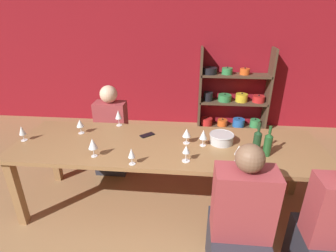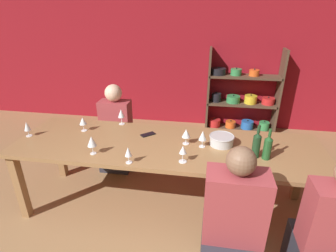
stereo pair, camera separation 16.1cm
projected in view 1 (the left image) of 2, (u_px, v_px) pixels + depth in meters
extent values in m
cube|color=maroon|center=(176.00, 49.00, 4.51)|extent=(8.80, 0.06, 2.70)
cube|color=#4C3828|center=(200.00, 89.00, 4.55)|extent=(0.04, 0.30, 1.42)
cube|color=#4C3828|center=(268.00, 91.00, 4.45)|extent=(0.04, 0.30, 1.42)
cube|color=#4C3828|center=(230.00, 127.00, 4.79)|extent=(1.16, 0.30, 0.04)
cylinder|color=red|center=(206.00, 122.00, 4.79)|extent=(0.21, 0.21, 0.13)
sphere|color=black|center=(207.00, 118.00, 4.76)|extent=(0.02, 0.02, 0.02)
cylinder|color=#E0561E|center=(222.00, 123.00, 4.77)|extent=(0.18, 0.18, 0.11)
sphere|color=black|center=(223.00, 119.00, 4.74)|extent=(0.02, 0.02, 0.02)
cylinder|color=#235BAD|center=(239.00, 123.00, 4.74)|extent=(0.21, 0.21, 0.14)
sphere|color=black|center=(239.00, 118.00, 4.71)|extent=(0.02, 0.02, 0.02)
cylinder|color=#338447|center=(255.00, 123.00, 4.72)|extent=(0.18, 0.18, 0.14)
sphere|color=black|center=(255.00, 119.00, 4.68)|extent=(0.02, 0.02, 0.02)
cube|color=#4C3828|center=(233.00, 102.00, 4.59)|extent=(1.16, 0.30, 0.04)
cylinder|color=black|center=(208.00, 96.00, 4.59)|extent=(0.16, 0.16, 0.15)
sphere|color=black|center=(208.00, 92.00, 4.56)|extent=(0.02, 0.02, 0.02)
cylinder|color=#338447|center=(225.00, 98.00, 4.57)|extent=(0.23, 0.23, 0.11)
sphere|color=black|center=(225.00, 94.00, 4.54)|extent=(0.02, 0.02, 0.02)
cylinder|color=gold|center=(242.00, 98.00, 4.54)|extent=(0.21, 0.21, 0.13)
sphere|color=black|center=(242.00, 93.00, 4.51)|extent=(0.02, 0.02, 0.02)
cylinder|color=red|center=(258.00, 99.00, 4.53)|extent=(0.20, 0.20, 0.11)
sphere|color=black|center=(259.00, 95.00, 4.50)|extent=(0.02, 0.02, 0.02)
cube|color=#4C3828|center=(235.00, 75.00, 4.40)|extent=(1.16, 0.30, 0.04)
cylinder|color=black|center=(210.00, 71.00, 4.40)|extent=(0.24, 0.24, 0.11)
sphere|color=black|center=(210.00, 67.00, 4.38)|extent=(0.02, 0.02, 0.02)
cylinder|color=#338447|center=(227.00, 71.00, 4.38)|extent=(0.18, 0.18, 0.10)
sphere|color=black|center=(228.00, 67.00, 4.35)|extent=(0.02, 0.02, 0.02)
cylinder|color=#E0561E|center=(245.00, 72.00, 4.36)|extent=(0.16, 0.16, 0.10)
sphere|color=black|center=(245.00, 68.00, 4.33)|extent=(0.02, 0.02, 0.02)
cube|color=olive|center=(167.00, 146.00, 2.59)|extent=(3.01, 0.91, 0.04)
cube|color=olive|center=(17.00, 193.00, 2.53)|extent=(0.08, 0.08, 0.74)
cube|color=olive|center=(325.00, 213.00, 2.29)|extent=(0.08, 0.08, 0.74)
cube|color=olive|center=(54.00, 154.00, 3.21)|extent=(0.08, 0.08, 0.74)
cube|color=olive|center=(295.00, 166.00, 2.97)|extent=(0.08, 0.08, 0.74)
cylinder|color=#B7BABC|center=(221.00, 139.00, 2.58)|extent=(0.23, 0.23, 0.09)
torus|color=#B7BABC|center=(222.00, 135.00, 2.57)|extent=(0.24, 0.24, 0.01)
cylinder|color=#19381E|center=(257.00, 144.00, 2.37)|extent=(0.07, 0.07, 0.21)
cone|color=#19381E|center=(259.00, 132.00, 2.32)|extent=(0.07, 0.07, 0.03)
cylinder|color=#19381E|center=(259.00, 127.00, 2.30)|extent=(0.03, 0.03, 0.07)
cylinder|color=#1E4C23|center=(267.00, 146.00, 2.35)|extent=(0.07, 0.07, 0.19)
cone|color=#1E4C23|center=(269.00, 135.00, 2.30)|extent=(0.07, 0.07, 0.03)
cylinder|color=#1E4C23|center=(270.00, 130.00, 2.28)|extent=(0.03, 0.03, 0.07)
cylinder|color=white|center=(244.00, 159.00, 2.32)|extent=(0.06, 0.06, 0.00)
cylinder|color=white|center=(245.00, 156.00, 2.30)|extent=(0.01, 0.01, 0.07)
cone|color=white|center=(246.00, 149.00, 2.27)|extent=(0.07, 0.07, 0.07)
cylinder|color=maroon|center=(246.00, 150.00, 2.28)|extent=(0.04, 0.04, 0.03)
cylinder|color=white|center=(119.00, 125.00, 2.99)|extent=(0.07, 0.07, 0.00)
cylinder|color=white|center=(119.00, 122.00, 2.97)|extent=(0.01, 0.01, 0.08)
cone|color=white|center=(118.00, 114.00, 2.93)|extent=(0.07, 0.07, 0.10)
cylinder|color=white|center=(186.00, 143.00, 2.60)|extent=(0.07, 0.07, 0.00)
cylinder|color=white|center=(186.00, 140.00, 2.58)|extent=(0.01, 0.01, 0.07)
cone|color=white|center=(187.00, 133.00, 2.55)|extent=(0.08, 0.08, 0.08)
cylinder|color=white|center=(94.00, 156.00, 2.37)|extent=(0.06, 0.06, 0.00)
cylinder|color=white|center=(94.00, 152.00, 2.35)|extent=(0.01, 0.01, 0.08)
cone|color=white|center=(93.00, 143.00, 2.31)|extent=(0.08, 0.08, 0.10)
cylinder|color=maroon|center=(93.00, 146.00, 2.33)|extent=(0.05, 0.05, 0.04)
cylinder|color=white|center=(186.00, 161.00, 2.29)|extent=(0.07, 0.07, 0.00)
cylinder|color=white|center=(186.00, 157.00, 2.28)|extent=(0.01, 0.01, 0.08)
cone|color=white|center=(186.00, 149.00, 2.24)|extent=(0.07, 0.07, 0.07)
cylinder|color=white|center=(237.00, 162.00, 2.28)|extent=(0.06, 0.06, 0.00)
cylinder|color=white|center=(238.00, 158.00, 2.26)|extent=(0.01, 0.01, 0.07)
cone|color=white|center=(239.00, 150.00, 2.23)|extent=(0.07, 0.07, 0.09)
cylinder|color=beige|center=(238.00, 152.00, 2.24)|extent=(0.04, 0.04, 0.04)
cylinder|color=white|center=(24.00, 140.00, 2.65)|extent=(0.06, 0.06, 0.00)
cylinder|color=white|center=(24.00, 137.00, 2.64)|extent=(0.01, 0.01, 0.06)
cone|color=white|center=(22.00, 130.00, 2.61)|extent=(0.07, 0.07, 0.09)
cylinder|color=beige|center=(22.00, 132.00, 2.61)|extent=(0.04, 0.04, 0.04)
cylinder|color=white|center=(81.00, 133.00, 2.80)|extent=(0.06, 0.06, 0.00)
cylinder|color=white|center=(81.00, 130.00, 2.79)|extent=(0.01, 0.01, 0.07)
cone|color=white|center=(80.00, 123.00, 2.76)|extent=(0.08, 0.08, 0.08)
cylinder|color=white|center=(132.00, 164.00, 2.25)|extent=(0.06, 0.06, 0.00)
cylinder|color=white|center=(132.00, 160.00, 2.24)|extent=(0.01, 0.01, 0.06)
cone|color=white|center=(131.00, 153.00, 2.20)|extent=(0.06, 0.06, 0.08)
cylinder|color=white|center=(203.00, 145.00, 2.55)|extent=(0.06, 0.06, 0.00)
cylinder|color=white|center=(203.00, 142.00, 2.54)|extent=(0.01, 0.01, 0.07)
cone|color=white|center=(203.00, 134.00, 2.50)|extent=(0.07, 0.07, 0.09)
cylinder|color=maroon|center=(203.00, 137.00, 2.51)|extent=(0.04, 0.04, 0.04)
cube|color=black|center=(147.00, 135.00, 2.75)|extent=(0.16, 0.15, 0.01)
cube|color=#99383D|center=(243.00, 203.00, 1.83)|extent=(0.42, 0.23, 0.54)
sphere|color=brown|center=(250.00, 158.00, 1.67)|extent=(0.19, 0.19, 0.19)
cube|color=#2D2D38|center=(114.00, 152.00, 3.55)|extent=(0.39, 0.49, 0.42)
cube|color=#99383D|center=(111.00, 121.00, 3.36)|extent=(0.39, 0.22, 0.50)
sphere|color=beige|center=(109.00, 94.00, 3.21)|extent=(0.22, 0.22, 0.22)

